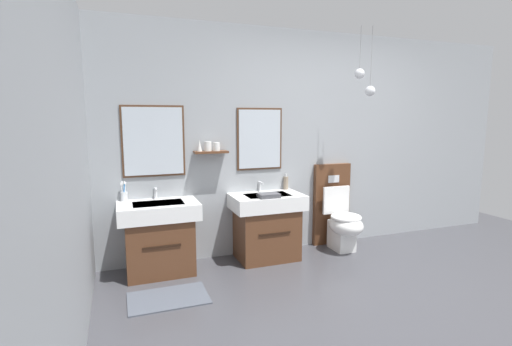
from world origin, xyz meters
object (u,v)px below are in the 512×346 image
at_px(vanity_sink_left, 159,235).
at_px(folded_hand_towel, 269,195).
at_px(soap_dispenser, 286,183).
at_px(vanity_sink_right, 266,224).
at_px(toilet, 338,217).
at_px(toothbrush_cup, 124,195).

bearing_deg(vanity_sink_left, folded_hand_towel, -8.18).
bearing_deg(vanity_sink_left, soap_dispenser, 7.40).
height_order(vanity_sink_right, folded_hand_towel, folded_hand_towel).
distance_m(toilet, soap_dispenser, 0.77).
bearing_deg(soap_dispenser, vanity_sink_right, -149.07).
distance_m(vanity_sink_right, toothbrush_cup, 1.53).
relative_size(vanity_sink_right, soap_dispenser, 4.19).
bearing_deg(toilet, toothbrush_cup, 176.18).
bearing_deg(vanity_sink_right, toothbrush_cup, 172.93).
relative_size(toilet, soap_dispenser, 5.37).
distance_m(vanity_sink_left, toothbrush_cup, 0.54).
bearing_deg(toilet, folded_hand_towel, -169.48).
xyz_separation_m(vanity_sink_left, soap_dispenser, (1.48, 0.19, 0.42)).
distance_m(vanity_sink_left, soap_dispenser, 1.55).
relative_size(toilet, folded_hand_towel, 4.55).
height_order(vanity_sink_left, toothbrush_cup, toothbrush_cup).
xyz_separation_m(vanity_sink_right, soap_dispenser, (0.32, 0.19, 0.42)).
bearing_deg(toothbrush_cup, vanity_sink_right, -7.07).
xyz_separation_m(vanity_sink_right, folded_hand_towel, (-0.04, -0.16, 0.36)).
height_order(toilet, soap_dispenser, toilet).
bearing_deg(soap_dispenser, toilet, -15.40).
relative_size(vanity_sink_left, toilet, 0.78).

